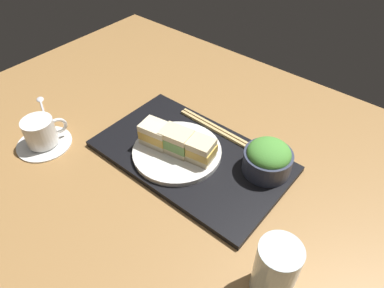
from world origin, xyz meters
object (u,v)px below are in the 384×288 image
Objects in this scene: sandwich_near at (198,149)px; sandwich_far at (156,134)px; sandwich_plate at (177,152)px; salad_bowl at (268,158)px; drinking_glass at (275,270)px; teaspoon at (41,101)px; chopsticks_pair at (214,128)px; coffee_cup at (41,134)px; sandwich_middle at (177,141)px.

sandwich_far reaches higher than sandwich_near.
sandwich_near is at bearing -168.02° from sandwich_plate.
salad_bowl is (-13.40, -7.67, -0.16)cm from sandwich_near.
sandwich_near is at bearing 29.80° from salad_bowl.
drinking_glass reaches higher than teaspoon.
chopsticks_pair is 1.60× the size of coffee_cup.
drinking_glass is 78.16cm from teaspoon.
chopsticks_pair reaches higher than teaspoon.
sandwich_near is at bearing 109.31° from chopsticks_pair.
sandwich_near is 15.44cm from salad_bowl.
sandwich_plate is 12.79cm from chopsticks_pair.
sandwich_near is 1.06× the size of sandwich_far.
sandwich_middle is 0.37× the size of chopsticks_pair.
sandwich_plate reaches higher than chopsticks_pair.
sandwich_far reaches higher than sandwich_plate.
salad_bowl is at bearing -56.95° from drinking_glass.
salad_bowl is at bearing -150.20° from sandwich_near.
coffee_cup is at bearing 31.63° from sandwich_middle.
sandwich_near is 12.76cm from chopsticks_pair.
sandwich_middle is 5.47cm from sandwich_far.
sandwich_plate is at bearing 11.98° from sandwich_near.
sandwich_near is at bearing -168.02° from sandwich_middle.
drinking_glass reaches higher than sandwich_far.
sandwich_far is 40.52cm from drinking_glass.
sandwich_middle is 20.72cm from salad_bowl.
coffee_cup is (28.31, 17.44, -2.14)cm from sandwich_middle.
teaspoon is (44.54, 8.20, -5.04)cm from sandwich_middle.
drinking_glass is 1.19× the size of teaspoon.
salad_bowl is at bearing -150.85° from coffee_cup.
chopsticks_pair is (4.06, -11.59, -3.47)cm from sandwich_near.
sandwich_plate is 6.35cm from sandwich_near.
chopsticks_pair is at bearing -39.33° from drinking_glass.
sandwich_near is (-5.35, -1.14, 3.22)cm from sandwich_plate.
chopsticks_pair is 2.10× the size of teaspoon.
sandwich_middle is at bearing -148.37° from coffee_cup.
sandwich_plate is at bearing -169.57° from teaspoon.
sandwich_near reaches higher than coffee_cup.
sandwich_near is 0.67× the size of drinking_glass.
sandwich_middle reaches higher than coffee_cup.
salad_bowl is (-18.75, -8.81, 3.06)cm from sandwich_plate.
chopsticks_pair is at bearing -155.46° from teaspoon.
drinking_glass is at bearing 152.38° from sandwich_near.
sandwich_middle is 33.32cm from coffee_cup.
coffee_cup is (29.60, 30.16, 1.49)cm from chopsticks_pair.
sandwich_far is at bearing -17.71° from drinking_glass.
salad_bowl reaches higher than chopsticks_pair.
salad_bowl is 0.81× the size of coffee_cup.
sandwich_near is 0.80× the size of teaspoon.
drinking_glass is (-14.49, 22.27, 0.98)cm from salad_bowl.
teaspoon is at bearing 10.43° from sandwich_plate.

